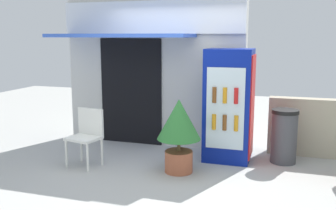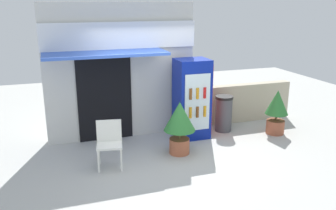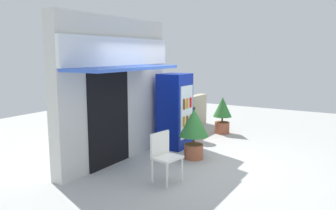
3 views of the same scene
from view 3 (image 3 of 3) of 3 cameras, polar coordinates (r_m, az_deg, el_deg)
name	(u,v)px [view 3 (image 3 of 3)]	position (r m, az deg, el deg)	size (l,w,h in m)	color
ground	(195,164)	(7.12, 4.61, -9.89)	(16.00, 16.00, 0.00)	#B2B2AD
storefront_building	(116,88)	(7.14, -8.79, 2.82)	(3.33, 1.16, 3.00)	silver
drink_cooler	(175,111)	(8.14, 1.21, -0.98)	(0.74, 0.69, 1.79)	navy
plastic_chair	(164,153)	(6.05, -0.68, -8.09)	(0.53, 0.47, 0.88)	white
potted_plant_near_shop	(194,128)	(7.29, 4.40, -3.88)	(0.64, 0.64, 1.09)	#AD5B3D
potted_plant_curbside	(222,112)	(9.73, 9.18, -1.24)	(0.53, 0.53, 1.05)	#995138
trash_bin	(187,123)	(9.03, 3.30, -3.03)	(0.42, 0.42, 0.86)	#47474C
stone_boundary_wall	(186,114)	(10.06, 3.10, -1.50)	(2.39, 0.24, 0.97)	#B7AD93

